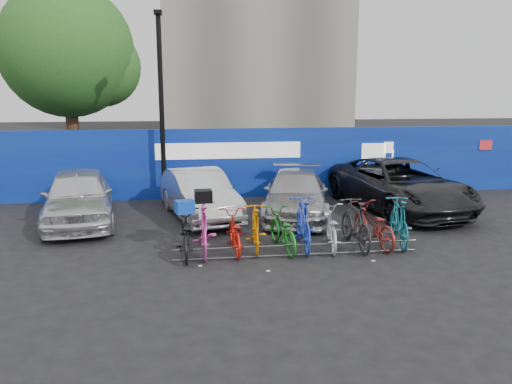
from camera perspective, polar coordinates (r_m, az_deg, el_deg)
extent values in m
plane|color=black|center=(11.97, 4.14, -6.47)|extent=(100.00, 100.00, 0.00)
cube|color=#0A1B8E|center=(17.47, 0.15, 3.38)|extent=(22.00, 0.15, 2.40)
cube|color=white|center=(17.20, -3.12, 4.74)|extent=(5.00, 0.02, 0.55)
cube|color=white|center=(18.38, 13.31, 4.58)|extent=(1.20, 0.02, 0.90)
cube|color=red|center=(20.31, 24.77, 4.89)|extent=(0.50, 0.02, 0.35)
cylinder|color=#382314|center=(21.69, -20.18, 6.41)|extent=(0.50, 0.50, 4.00)
sphere|color=#26561A|center=(21.67, -20.79, 14.86)|extent=(5.20, 5.20, 5.20)
sphere|color=#26561A|center=(21.71, -17.32, 13.48)|extent=(3.20, 3.20, 3.20)
cylinder|color=black|center=(16.56, -10.73, 8.98)|extent=(0.16, 0.16, 6.00)
cube|color=black|center=(16.71, -11.15, 19.48)|extent=(0.25, 0.50, 0.12)
cylinder|color=#595B60|center=(11.33, 4.79, -6.05)|extent=(5.60, 0.03, 0.03)
cylinder|color=#595B60|center=(11.40, 4.77, -7.15)|extent=(5.60, 0.03, 0.03)
cylinder|color=#595B60|center=(11.12, -8.53, -7.25)|extent=(0.03, 0.03, 0.28)
cylinder|color=#595B60|center=(11.17, -1.80, -7.03)|extent=(0.03, 0.03, 0.28)
cylinder|color=#595B60|center=(11.37, 4.78, -6.72)|extent=(0.03, 0.03, 0.28)
cylinder|color=#595B60|center=(11.71, 11.04, -6.35)|extent=(0.03, 0.03, 0.28)
cylinder|color=#595B60|center=(12.18, 16.87, -5.94)|extent=(0.03, 0.03, 0.28)
imported|color=silver|center=(14.81, -19.63, -0.49)|extent=(2.53, 4.78, 1.55)
imported|color=#ADAEB2|center=(14.67, -6.53, -0.28)|extent=(2.48, 4.49, 1.40)
imported|color=#9FA0A4|center=(14.90, 4.57, -0.22)|extent=(2.83, 4.84, 1.32)
imported|color=black|center=(16.17, 16.09, 0.78)|extent=(3.38, 6.00, 1.58)
imported|color=black|center=(11.44, -8.07, -4.81)|extent=(0.67, 1.90, 1.00)
imported|color=#E445AD|center=(11.53, -5.96, -4.09)|extent=(0.57, 2.00, 1.20)
imported|color=red|center=(11.62, -2.51, -4.60)|extent=(0.67, 1.80, 0.94)
imported|color=orange|center=(11.72, -0.06, -4.15)|extent=(0.62, 1.78, 1.05)
imported|color=#18781D|center=(11.74, 3.00, -4.36)|extent=(0.87, 1.90, 0.96)
imported|color=blue|center=(11.85, 5.42, -3.58)|extent=(0.74, 2.08, 1.23)
imported|color=#AEB1B5|center=(12.01, 8.57, -4.08)|extent=(0.97, 1.94, 0.97)
imported|color=#272729|center=(12.10, 11.32, -3.58)|extent=(0.59, 1.96, 1.17)
imported|color=maroon|center=(12.38, 13.22, -3.70)|extent=(0.96, 2.01, 1.01)
imported|color=#166A76|center=(12.58, 16.03, -3.26)|extent=(0.91, 1.99, 1.15)
cube|color=#0E41B8|center=(11.27, -8.16, -1.68)|extent=(0.47, 0.40, 0.29)
cube|color=black|center=(11.35, -6.04, -0.48)|extent=(0.41, 0.37, 0.28)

